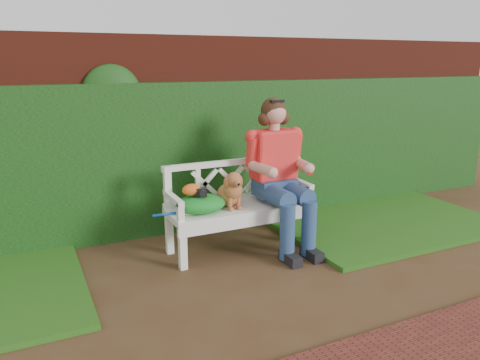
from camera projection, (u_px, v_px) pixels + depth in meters
name	position (u px, v px, depth m)	size (l,w,h in m)	color
ground	(231.00, 293.00, 3.99)	(60.00, 60.00, 0.00)	#422914
brick_wall	(162.00, 135.00, 5.38)	(10.00, 0.30, 2.20)	#5E1E12
ivy_hedge	(169.00, 160.00, 5.25)	(10.00, 0.18, 1.70)	#25651C
grass_right	(378.00, 219.00, 5.77)	(2.60, 2.00, 0.05)	#143E10
garden_bench	(240.00, 227.00, 4.87)	(1.58, 0.60, 0.48)	white
seated_woman	(276.00, 171.00, 4.89)	(0.68, 0.91, 1.62)	#E12F51
dog	(230.00, 189.00, 4.71)	(0.26, 0.35, 0.39)	#A27C37
tennis_racket	(188.00, 211.00, 4.59)	(0.55, 0.23, 0.03)	silver
green_bag	(201.00, 204.00, 4.59)	(0.50, 0.39, 0.17)	#20712A
camera_item	(201.00, 192.00, 4.54)	(0.12, 0.09, 0.08)	black
baseball_glove	(192.00, 190.00, 4.54)	(0.19, 0.14, 0.12)	#D55818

